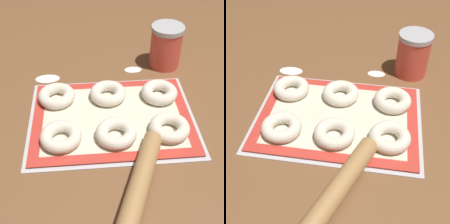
% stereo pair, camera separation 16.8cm
% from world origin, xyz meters
% --- Properties ---
extents(ground_plane, '(2.80, 2.80, 0.00)m').
position_xyz_m(ground_plane, '(0.00, 0.00, 0.00)').
color(ground_plane, brown).
extents(baking_tray, '(0.50, 0.37, 0.01)m').
position_xyz_m(baking_tray, '(-0.02, 0.01, 0.00)').
color(baking_tray, silver).
rests_on(baking_tray, ground_plane).
extents(baking_mat, '(0.48, 0.35, 0.00)m').
position_xyz_m(baking_mat, '(-0.02, 0.01, 0.01)').
color(baking_mat, red).
rests_on(baking_mat, baking_tray).
extents(bagel_front_left, '(0.12, 0.12, 0.04)m').
position_xyz_m(bagel_front_left, '(-0.17, -0.07, 0.03)').
color(bagel_front_left, silver).
rests_on(bagel_front_left, baking_mat).
extents(bagel_front_center, '(0.12, 0.12, 0.04)m').
position_xyz_m(bagel_front_center, '(-0.01, -0.07, 0.03)').
color(bagel_front_center, silver).
rests_on(bagel_front_center, baking_mat).
extents(bagel_front_right, '(0.12, 0.12, 0.04)m').
position_xyz_m(bagel_front_right, '(0.14, -0.07, 0.03)').
color(bagel_front_right, silver).
rests_on(bagel_front_right, baking_mat).
extents(bagel_back_left, '(0.12, 0.12, 0.04)m').
position_xyz_m(bagel_back_left, '(-0.19, 0.11, 0.03)').
color(bagel_back_left, silver).
rests_on(bagel_back_left, baking_mat).
extents(bagel_back_center, '(0.12, 0.12, 0.04)m').
position_xyz_m(bagel_back_center, '(-0.02, 0.11, 0.03)').
color(bagel_back_center, silver).
rests_on(bagel_back_center, baking_mat).
extents(bagel_back_right, '(0.12, 0.12, 0.04)m').
position_xyz_m(bagel_back_right, '(0.14, 0.10, 0.03)').
color(bagel_back_right, silver).
rests_on(bagel_back_right, baking_mat).
extents(flour_canister, '(0.12, 0.12, 0.16)m').
position_xyz_m(flour_canister, '(0.20, 0.30, 0.08)').
color(flour_canister, '#DB4C3D').
rests_on(flour_canister, ground_plane).
extents(rolling_pin, '(0.19, 0.43, 0.05)m').
position_xyz_m(rolling_pin, '(0.02, -0.26, 0.03)').
color(rolling_pin, '#AD7F4C').
rests_on(rolling_pin, ground_plane).
extents(flour_patch_near, '(0.06, 0.04, 0.00)m').
position_xyz_m(flour_patch_near, '(0.08, 0.27, 0.00)').
color(flour_patch_near, white).
rests_on(flour_patch_near, ground_plane).
extents(flour_patch_far, '(0.09, 0.05, 0.00)m').
position_xyz_m(flour_patch_far, '(-0.23, 0.24, 0.00)').
color(flour_patch_far, white).
rests_on(flour_patch_far, ground_plane).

